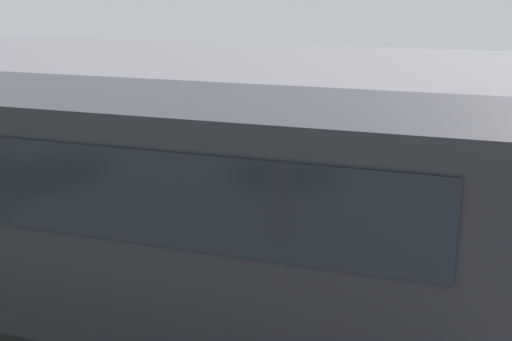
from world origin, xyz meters
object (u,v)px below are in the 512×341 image
spectator_centre (136,196)px  spectator_far_left (251,212)px  parked_motorcycle_silver (203,252)px  tour_bus (133,218)px  spectator_left (190,204)px  stunt_motorcycle (307,144)px

spectator_centre → spectator_far_left: bearing=-178.5°
spectator_centre → parked_motorcycle_silver: spectator_centre is taller
tour_bus → spectator_centre: tour_bus is taller
tour_bus → parked_motorcycle_silver: 2.12m
spectator_left → tour_bus: bearing=99.3°
spectator_far_left → stunt_motorcycle: size_ratio=0.88×
parked_motorcycle_silver → stunt_motorcycle: size_ratio=1.08×
spectator_far_left → spectator_left: (1.09, 0.02, 0.00)m
spectator_left → stunt_motorcycle: 4.67m
spectator_far_left → parked_motorcycle_silver: size_ratio=0.81×
spectator_left → stunt_motorcycle: stunt_motorcycle is taller
spectator_left → spectator_centre: bearing=1.9°
spectator_far_left → spectator_left: spectator_far_left is taller
spectator_far_left → parked_motorcycle_silver: 1.04m
spectator_left → spectator_centre: (1.00, 0.03, 0.05)m
spectator_left → spectator_centre: spectator_centre is taller
tour_bus → stunt_motorcycle: tour_bus is taller
tour_bus → stunt_motorcycle: 7.11m
stunt_motorcycle → spectator_left: bearing=81.0°
spectator_far_left → spectator_centre: spectator_centre is taller
stunt_motorcycle → parked_motorcycle_silver: bearing=88.0°
stunt_motorcycle → spectator_far_left: bearing=94.5°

